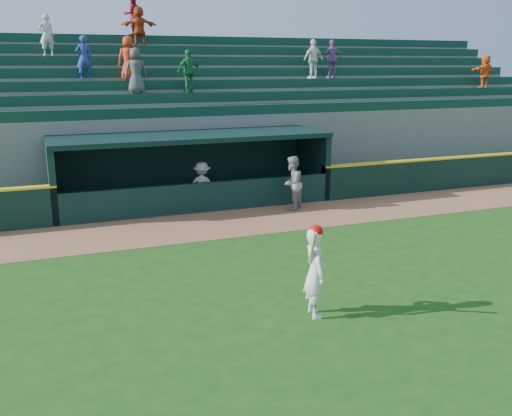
# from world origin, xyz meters

# --- Properties ---
(ground) EXTENTS (120.00, 120.00, 0.00)m
(ground) POSITION_xyz_m (0.00, 0.00, 0.00)
(ground) COLOR #1C4711
(ground) RESTS_ON ground
(warning_track) EXTENTS (40.00, 3.00, 0.01)m
(warning_track) POSITION_xyz_m (0.00, 4.90, 0.01)
(warning_track) COLOR #925C3A
(warning_track) RESTS_ON ground
(field_wall_right) EXTENTS (15.50, 0.30, 1.20)m
(field_wall_right) POSITION_xyz_m (12.25, 6.55, 0.60)
(field_wall_right) COLOR black
(field_wall_right) RESTS_ON ground
(wall_stripe_right) EXTENTS (15.50, 0.32, 0.06)m
(wall_stripe_right) POSITION_xyz_m (12.25, 6.55, 1.23)
(wall_stripe_right) COLOR gold
(wall_stripe_right) RESTS_ON field_wall_right
(dugout_player_front) EXTENTS (1.12, 1.11, 1.82)m
(dugout_player_front) POSITION_xyz_m (2.90, 5.74, 0.91)
(dugout_player_front) COLOR gray
(dugout_player_front) RESTS_ON ground
(dugout_player_inside) EXTENTS (1.18, 0.93, 1.61)m
(dugout_player_inside) POSITION_xyz_m (0.13, 6.94, 0.80)
(dugout_player_inside) COLOR #A8A9A3
(dugout_player_inside) RESTS_ON ground
(dugout) EXTENTS (9.40, 2.80, 2.46)m
(dugout) POSITION_xyz_m (0.00, 8.00, 1.36)
(dugout) COLOR slate
(dugout) RESTS_ON ground
(stands) EXTENTS (34.50, 6.27, 7.61)m
(stands) POSITION_xyz_m (-0.01, 12.57, 2.40)
(stands) COLOR slate
(stands) RESTS_ON ground
(batter_at_plate) EXTENTS (0.53, 0.82, 1.85)m
(batter_at_plate) POSITION_xyz_m (-0.18, -2.00, 0.92)
(batter_at_plate) COLOR white
(batter_at_plate) RESTS_ON ground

